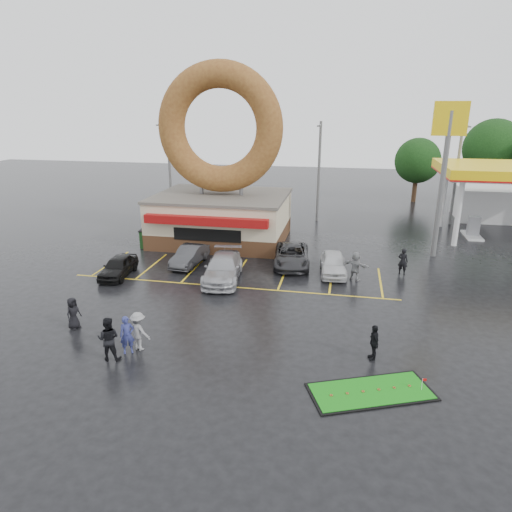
% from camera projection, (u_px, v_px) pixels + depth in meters
% --- Properties ---
extents(ground, '(120.00, 120.00, 0.00)m').
position_uv_depth(ground, '(212.00, 310.00, 24.15)').
color(ground, black).
rests_on(ground, ground).
extents(donut_shop, '(10.20, 8.70, 13.50)m').
position_uv_depth(donut_shop, '(221.00, 185.00, 35.37)').
color(donut_shop, '#472B19').
rests_on(donut_shop, ground).
extents(gas_station, '(12.30, 13.65, 5.90)m').
position_uv_depth(gas_station, '(508.00, 187.00, 38.70)').
color(gas_station, silver).
rests_on(gas_station, ground).
extents(shell_sign, '(2.20, 0.36, 10.60)m').
position_uv_depth(shell_sign, '(446.00, 152.00, 30.54)').
color(shell_sign, slate).
rests_on(shell_sign, ground).
extents(streetlight_left, '(0.40, 2.21, 9.00)m').
position_uv_depth(streetlight_left, '(169.00, 167.00, 43.04)').
color(streetlight_left, slate).
rests_on(streetlight_left, ground).
extents(streetlight_mid, '(0.40, 2.21, 9.00)m').
position_uv_depth(streetlight_mid, '(319.00, 169.00, 41.34)').
color(streetlight_mid, slate).
rests_on(streetlight_mid, ground).
extents(streetlight_right, '(0.40, 2.21, 9.00)m').
position_uv_depth(streetlight_right, '(457.00, 172.00, 40.02)').
color(streetlight_right, slate).
rests_on(streetlight_right, ground).
extents(tree_far_c, '(6.30, 6.30, 9.00)m').
position_uv_depth(tree_far_c, '(493.00, 148.00, 49.81)').
color(tree_far_c, '#332114').
rests_on(tree_far_c, ground).
extents(tree_far_d, '(4.90, 4.90, 7.00)m').
position_uv_depth(tree_far_d, '(418.00, 161.00, 49.86)').
color(tree_far_d, '#332114').
rests_on(tree_far_d, ground).
extents(car_black, '(1.81, 3.88, 1.29)m').
position_uv_depth(car_black, '(118.00, 266.00, 28.81)').
color(car_black, black).
rests_on(car_black, ground).
extents(car_dgrey, '(1.73, 4.05, 1.30)m').
position_uv_depth(car_dgrey, '(190.00, 256.00, 30.87)').
color(car_dgrey, '#313134').
rests_on(car_dgrey, ground).
extents(car_silver, '(2.77, 5.46, 1.52)m').
position_uv_depth(car_silver, '(223.00, 268.00, 28.19)').
color(car_silver, '#A4A4A9').
rests_on(car_silver, ground).
extents(car_grey, '(2.91, 5.25, 1.39)m').
position_uv_depth(car_grey, '(291.00, 255.00, 30.76)').
color(car_grey, '#2C2C2F').
rests_on(car_grey, ground).
extents(car_white, '(1.98, 4.14, 1.37)m').
position_uv_depth(car_white, '(333.00, 264.00, 29.20)').
color(car_white, silver).
rests_on(car_white, ground).
extents(person_blue, '(0.75, 0.68, 1.72)m').
position_uv_depth(person_blue, '(127.00, 335.00, 19.78)').
color(person_blue, navy).
rests_on(person_blue, ground).
extents(person_blackjkt, '(1.05, 0.88, 1.94)m').
position_uv_depth(person_blackjkt, '(108.00, 339.00, 19.25)').
color(person_blackjkt, black).
rests_on(person_blackjkt, ground).
extents(person_hoodie, '(1.29, 0.95, 1.79)m').
position_uv_depth(person_hoodie, '(138.00, 331.00, 20.04)').
color(person_hoodie, gray).
rests_on(person_hoodie, ground).
extents(person_bystander, '(0.69, 0.88, 1.59)m').
position_uv_depth(person_bystander, '(73.00, 313.00, 22.02)').
color(person_bystander, black).
rests_on(person_bystander, ground).
extents(person_cameraman, '(0.59, 0.99, 1.58)m').
position_uv_depth(person_cameraman, '(374.00, 342.00, 19.34)').
color(person_cameraman, black).
rests_on(person_cameraman, ground).
extents(person_walker_near, '(1.73, 1.30, 1.82)m').
position_uv_depth(person_walker_near, '(355.00, 266.00, 28.10)').
color(person_walker_near, gray).
rests_on(person_walker_near, ground).
extents(person_walker_far, '(0.73, 0.61, 1.72)m').
position_uv_depth(person_walker_far, '(403.00, 261.00, 29.08)').
color(person_walker_far, black).
rests_on(person_walker_far, ground).
extents(dumpster, '(1.93, 1.41, 1.30)m').
position_uv_depth(dumpster, '(153.00, 239.00, 34.77)').
color(dumpster, '#194119').
rests_on(dumpster, ground).
extents(putting_green, '(5.06, 3.63, 0.58)m').
position_uv_depth(putting_green, '(371.00, 392.00, 17.26)').
color(putting_green, black).
rests_on(putting_green, ground).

